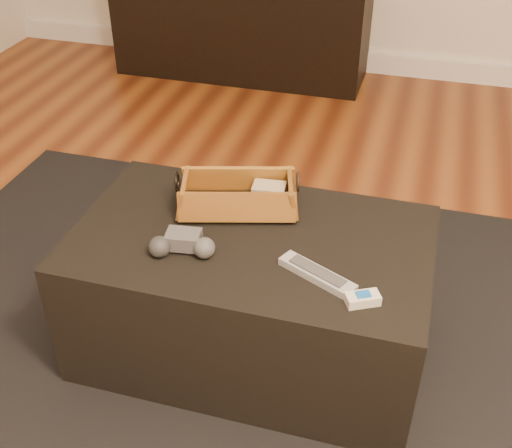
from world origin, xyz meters
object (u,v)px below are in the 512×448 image
(wicker_basket, at_px, (238,197))
(cream_gadget, at_px, (363,299))
(ottoman, at_px, (251,293))
(silver_remote, at_px, (317,274))
(media_cabinet, at_px, (242,26))
(tv_remote, at_px, (232,205))
(game_controller, at_px, (183,244))

(wicker_basket, xyz_separation_m, cream_gadget, (0.41, -0.31, -0.03))
(ottoman, relative_size, silver_remote, 4.58)
(media_cabinet, bearing_deg, silver_remote, -68.54)
(ottoman, bearing_deg, cream_gadget, -29.21)
(silver_remote, xyz_separation_m, cream_gadget, (0.12, -0.06, 0.00))
(media_cabinet, bearing_deg, tv_remote, -73.82)
(ottoman, height_order, cream_gadget, cream_gadget)
(media_cabinet, bearing_deg, ottoman, -72.38)
(media_cabinet, height_order, tv_remote, media_cabinet)
(silver_remote, bearing_deg, game_controller, 179.43)
(ottoman, xyz_separation_m, wicker_basket, (-0.08, 0.12, 0.25))
(tv_remote, relative_size, wicker_basket, 0.48)
(silver_remote, height_order, cream_gadget, cream_gadget)
(tv_remote, bearing_deg, silver_remote, -58.97)
(ottoman, relative_size, wicker_basket, 2.60)
(game_controller, bearing_deg, cream_gadget, -7.76)
(ottoman, bearing_deg, wicker_basket, 121.81)
(tv_remote, height_order, wicker_basket, wicker_basket)
(game_controller, relative_size, cream_gadget, 2.02)
(media_cabinet, distance_m, game_controller, 2.35)
(cream_gadget, bearing_deg, game_controller, 172.24)
(game_controller, bearing_deg, tv_remote, 74.12)
(wicker_basket, relative_size, silver_remote, 1.76)
(silver_remote, distance_m, cream_gadget, 0.14)
(media_cabinet, xyz_separation_m, wicker_basket, (0.61, -2.04, 0.19))
(media_cabinet, distance_m, tv_remote, 2.14)
(tv_remote, distance_m, game_controller, 0.24)
(wicker_basket, bearing_deg, cream_gadget, -37.03)
(silver_remote, relative_size, cream_gadget, 2.36)
(silver_remote, bearing_deg, media_cabinet, 111.46)
(media_cabinet, bearing_deg, game_controller, -76.90)
(media_cabinet, relative_size, cream_gadget, 15.60)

